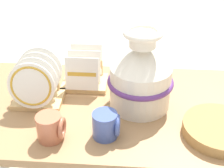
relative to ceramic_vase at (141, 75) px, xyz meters
name	(u,v)px	position (x,y,z in m)	size (l,w,h in m)	color
display_table	(112,120)	(-0.12, -0.02, -0.23)	(1.48, 0.71, 0.71)	#9E754C
ceramic_vase	(141,75)	(0.00, 0.00, 0.00)	(0.28, 0.28, 0.35)	silver
dish_rack_round_plates	(37,86)	(-0.45, -0.02, -0.07)	(0.21, 0.19, 0.22)	tan
dish_rack_square_plates	(85,76)	(-0.26, 0.14, -0.10)	(0.21, 0.18, 0.18)	tan
wicker_charger_stack	(219,129)	(0.31, -0.17, -0.13)	(0.28, 0.28, 0.04)	#AD7F47
mug_cobalt_glaze	(106,125)	(-0.13, -0.22, -0.10)	(0.10, 0.10, 0.10)	#42569E
mug_terracotta_glaze	(51,127)	(-0.33, -0.25, -0.10)	(0.10, 0.10, 0.10)	#B76647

